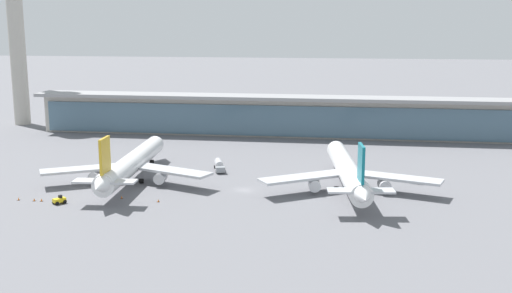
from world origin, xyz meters
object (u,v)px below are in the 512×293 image
airliner_centre_stand (348,171)px  safety_cone_echo (122,197)px  service_truck_under_wing_grey (219,165)px  safety_cone_bravo (19,199)px  safety_cone_charlie (34,200)px  safety_cone_alpha (41,200)px  service_truck_mid_apron_yellow (59,200)px  safety_cone_delta (158,201)px  airliner_left_stand (132,163)px  service_truck_near_nose_grey (416,180)px  control_tower (15,17)px

airliner_centre_stand → safety_cone_echo: bearing=-163.4°
service_truck_under_wing_grey → safety_cone_echo: service_truck_under_wing_grey is taller
safety_cone_bravo → safety_cone_charlie: (4.01, -0.11, 0.00)m
airliner_centre_stand → safety_cone_alpha: bearing=-163.6°
service_truck_mid_apron_yellow → safety_cone_delta: (22.28, 4.85, -0.56)m
service_truck_under_wing_grey → safety_cone_charlie: (-36.96, -36.53, -1.39)m
safety_cone_alpha → safety_cone_bravo: same height
airliner_left_stand → airliner_centre_stand: same height
airliner_left_stand → safety_cone_alpha: 26.01m
airliner_left_stand → safety_cone_delta: airliner_left_stand is taller
airliner_left_stand → airliner_centre_stand: bearing=0.2°
service_truck_near_nose_grey → safety_cone_charlie: 95.74m
safety_cone_charlie → safety_cone_echo: (19.67, 5.13, 0.00)m
airliner_left_stand → service_truck_near_nose_grey: size_ratio=17.84×
safety_cone_alpha → safety_cone_charlie: (-1.81, -0.04, 0.00)m
service_truck_near_nose_grey → safety_cone_charlie: service_truck_near_nose_grey is taller
safety_cone_echo → control_tower: bearing=128.7°
service_truck_under_wing_grey → control_tower: bearing=144.8°
service_truck_under_wing_grey → safety_cone_delta: size_ratio=12.69×
control_tower → safety_cone_charlie: 128.97m
safety_cone_alpha → safety_cone_bravo: size_ratio=1.00×
control_tower → safety_cone_bravo: size_ratio=114.36×
service_truck_under_wing_grey → service_truck_mid_apron_yellow: service_truck_under_wing_grey is taller
safety_cone_delta → safety_cone_echo: 9.68m
service_truck_mid_apron_yellow → safety_cone_bravo: (-10.96, 1.36, -0.56)m
airliner_left_stand → service_truck_near_nose_grey: 74.91m
safety_cone_alpha → safety_cone_delta: 27.65m
service_truck_near_nose_grey → airliner_centre_stand: bearing=-153.7°
service_truck_near_nose_grey → safety_cone_echo: size_ratio=4.72×
airliner_left_stand → safety_cone_charlie: (-16.70, -20.86, -4.63)m
service_truck_mid_apron_yellow → safety_cone_charlie: (-6.95, 1.25, -0.56)m
service_truck_mid_apron_yellow → control_tower: (-67.58, 106.57, 42.62)m
service_truck_under_wing_grey → safety_cone_echo: (-17.30, -31.40, -1.39)m
safety_cone_echo → service_truck_near_nose_grey: bearing=19.2°
service_truck_mid_apron_yellow → safety_cone_alpha: size_ratio=4.74×
safety_cone_charlie → safety_cone_delta: (29.23, 3.60, 0.00)m
safety_cone_echo → airliner_left_stand: bearing=100.7°
service_truck_near_nose_grey → safety_cone_delta: service_truck_near_nose_grey is taller
service_truck_mid_apron_yellow → control_tower: bearing=122.4°
airliner_left_stand → safety_cone_alpha: bearing=-125.6°
safety_cone_bravo → safety_cone_charlie: size_ratio=1.00×
airliner_centre_stand → safety_cone_alpha: (-71.26, -21.03, -4.63)m
airliner_left_stand → safety_cone_bravo: 29.68m
airliner_left_stand → safety_cone_echo: (2.97, -15.73, -4.63)m
service_truck_mid_apron_yellow → airliner_left_stand: bearing=66.2°
airliner_left_stand → service_truck_mid_apron_yellow: size_ratio=17.78×
safety_cone_charlie → safety_cone_alpha: bearing=1.3°
airliner_left_stand → safety_cone_charlie: 27.11m
service_truck_mid_apron_yellow → safety_cone_delta: 22.81m
service_truck_mid_apron_yellow → safety_cone_delta: bearing=12.3°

